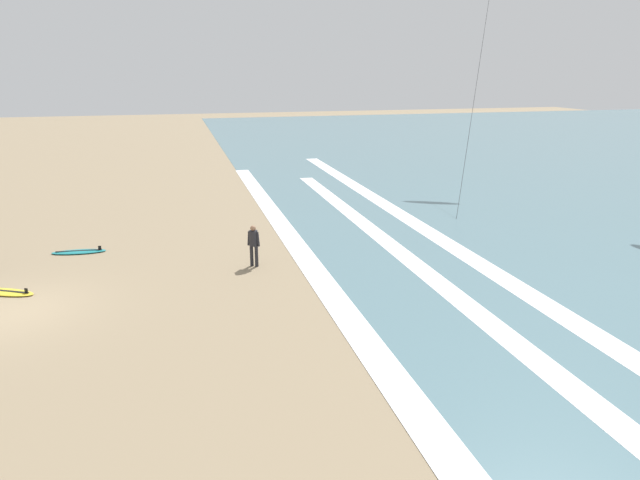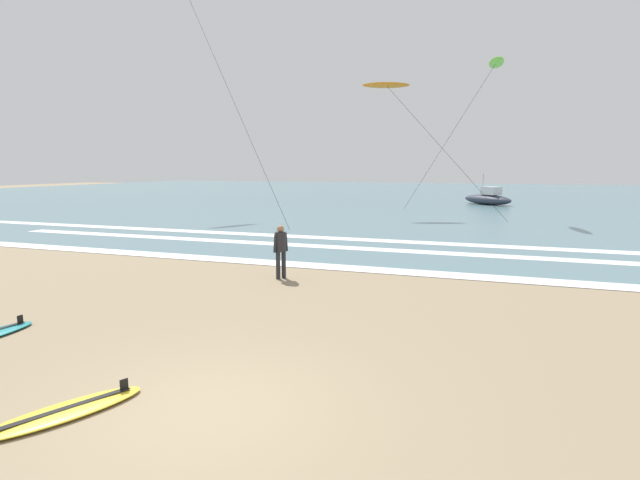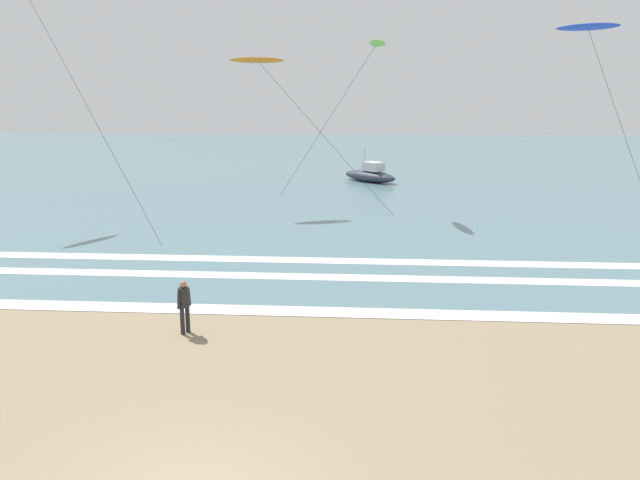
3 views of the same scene
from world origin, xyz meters
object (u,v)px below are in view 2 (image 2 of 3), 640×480
object	(u,v)px
kite_orange_high_right	(387,86)
kite_lime_mid_center	(496,64)
surfboard_foreground_flat	(64,412)
offshore_boat	(488,198)
surfer_left_near	(281,247)

from	to	relation	value
kite_orange_high_right	kite_lime_mid_center	distance (m)	6.93
surfboard_foreground_flat	offshore_boat	size ratio (longest dim) A/B	0.44
surfer_left_near	kite_orange_high_right	size ratio (longest dim) A/B	0.16
offshore_boat	surfboard_foreground_flat	bearing A→B (deg)	-97.15
kite_lime_mid_center	offshore_boat	size ratio (longest dim) A/B	2.00
kite_orange_high_right	offshore_boat	bearing A→B (deg)	61.15
surfer_left_near	offshore_boat	bearing A→B (deg)	80.18
surfer_left_near	kite_orange_high_right	xyz separation A→B (m)	(-1.11, 20.42, 7.74)
kite_orange_high_right	offshore_boat	size ratio (longest dim) A/B	1.98
kite_orange_high_right	kite_lime_mid_center	size ratio (longest dim) A/B	0.99
surfer_left_near	offshore_boat	size ratio (longest dim) A/B	0.33
kite_lime_mid_center	offshore_boat	distance (m)	15.70
kite_orange_high_right	offshore_boat	xyz separation A→B (m)	(6.77, 12.29, -8.14)
kite_orange_high_right	kite_lime_mid_center	world-z (taller)	kite_lime_mid_center
surfer_left_near	surfboard_foreground_flat	xyz separation A→B (m)	(0.51, -8.40, -0.91)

